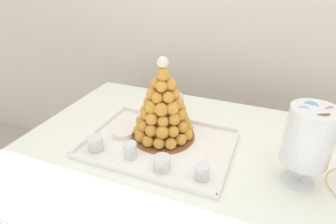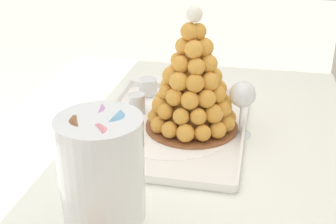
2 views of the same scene
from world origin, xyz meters
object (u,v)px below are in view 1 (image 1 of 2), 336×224
at_px(dessert_cup_mid_left, 130,151).
at_px(dessert_cup_left, 95,143).
at_px(creme_brulee_ramekin, 123,133).
at_px(macaron_goblet, 309,137).
at_px(dessert_cup_mid_right, 202,172).
at_px(dessert_cup_centre, 162,164).
at_px(wine_glass, 176,100).
at_px(croquembouche, 163,108).
at_px(serving_tray, 160,144).

bearing_deg(dessert_cup_mid_left, dessert_cup_left, -178.23).
xyz_separation_m(creme_brulee_ramekin, macaron_goblet, (0.67, -0.01, 0.15)).
bearing_deg(dessert_cup_mid_left, dessert_cup_mid_right, -2.04).
xyz_separation_m(dessert_cup_mid_left, dessert_cup_centre, (0.13, -0.02, -0.00)).
relative_size(dessert_cup_left, wine_glass, 0.38).
bearing_deg(creme_brulee_ramekin, croquembouche, 22.22).
bearing_deg(macaron_goblet, dessert_cup_left, -171.54).
bearing_deg(dessert_cup_mid_right, dessert_cup_left, 179.31).
bearing_deg(dessert_cup_mid_right, dessert_cup_mid_left, 177.96).
xyz_separation_m(croquembouche, macaron_goblet, (0.51, -0.07, 0.04)).
height_order(dessert_cup_mid_left, dessert_cup_centre, dessert_cup_mid_left).
distance_m(dessert_cup_mid_left, dessert_cup_mid_right, 0.27).
bearing_deg(dessert_cup_centre, creme_brulee_ramekin, 150.44).
distance_m(serving_tray, dessert_cup_mid_right, 0.24).
bearing_deg(macaron_goblet, dessert_cup_mid_right, -159.38).
bearing_deg(dessert_cup_mid_right, dessert_cup_centre, -175.80).
height_order(dessert_cup_mid_left, creme_brulee_ramekin, dessert_cup_mid_left).
bearing_deg(dessert_cup_centre, dessert_cup_left, 176.92).
bearing_deg(dessert_cup_mid_right, creme_brulee_ramekin, 161.90).
height_order(dessert_cup_mid_right, creme_brulee_ramekin, dessert_cup_mid_right).
relative_size(croquembouche, wine_glass, 2.17).
relative_size(serving_tray, dessert_cup_mid_right, 11.29).
relative_size(dessert_cup_left, creme_brulee_ramekin, 0.68).
xyz_separation_m(macaron_goblet, wine_glass, (-0.51, 0.20, -0.06)).
bearing_deg(dessert_cup_left, serving_tray, 29.67).
xyz_separation_m(dessert_cup_mid_right, creme_brulee_ramekin, (-0.37, 0.12, -0.01)).
relative_size(macaron_goblet, wine_glass, 1.82).
height_order(serving_tray, dessert_cup_centre, dessert_cup_centre).
bearing_deg(creme_brulee_ramekin, dessert_cup_mid_left, -48.98).
relative_size(dessert_cup_mid_left, dessert_cup_centre, 0.98).
height_order(dessert_cup_centre, dessert_cup_mid_right, dessert_cup_centre).
distance_m(dessert_cup_left, creme_brulee_ramekin, 0.13).
height_order(serving_tray, croquembouche, croquembouche).
height_order(dessert_cup_mid_left, dessert_cup_mid_right, dessert_cup_mid_left).
bearing_deg(dessert_cup_centre, macaron_goblet, 15.65).
bearing_deg(serving_tray, dessert_cup_left, -150.33).
distance_m(serving_tray, dessert_cup_mid_left, 0.14).
xyz_separation_m(creme_brulee_ramekin, wine_glass, (0.16, 0.20, 0.09)).
relative_size(serving_tray, dessert_cup_mid_left, 9.42).
bearing_deg(dessert_cup_left, dessert_cup_mid_left, 1.77).
bearing_deg(creme_brulee_ramekin, wine_glass, 51.38).
xyz_separation_m(serving_tray, creme_brulee_ramekin, (-0.16, -0.01, 0.02)).
xyz_separation_m(serving_tray, croquembouche, (-0.01, 0.06, 0.13)).
xyz_separation_m(dessert_cup_centre, macaron_goblet, (0.44, 0.12, 0.14)).
height_order(croquembouche, macaron_goblet, croquembouche).
distance_m(dessert_cup_mid_left, wine_glass, 0.32).
relative_size(dessert_cup_mid_right, creme_brulee_ramekin, 0.58).
distance_m(macaron_goblet, wine_glass, 0.55).
bearing_deg(dessert_cup_left, macaron_goblet, 8.46).
bearing_deg(croquembouche, dessert_cup_centre, -68.51).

